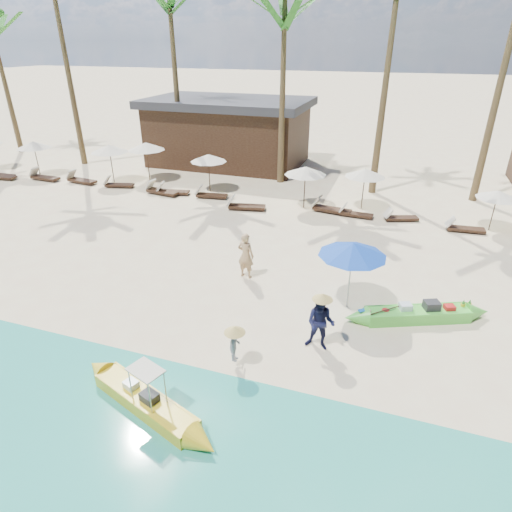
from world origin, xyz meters
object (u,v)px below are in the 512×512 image
(green_canoe, at_px, (417,314))
(yellow_canoe, at_px, (145,401))
(tourist, at_px, (246,255))
(blue_umbrella, at_px, (353,249))

(green_canoe, relative_size, yellow_canoe, 1.01)
(tourist, distance_m, blue_umbrella, 4.03)
(green_canoe, relative_size, blue_umbrella, 2.11)
(green_canoe, xyz_separation_m, yellow_canoe, (-6.02, -5.80, -0.01))
(tourist, xyz_separation_m, blue_umbrella, (3.77, -0.78, 1.19))
(yellow_canoe, relative_size, tourist, 2.75)
(yellow_canoe, distance_m, blue_umbrella, 7.28)
(yellow_canoe, xyz_separation_m, tourist, (0.09, 6.67, 0.65))
(yellow_canoe, bearing_deg, green_canoe, 63.33)
(blue_umbrella, bearing_deg, tourist, 168.27)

